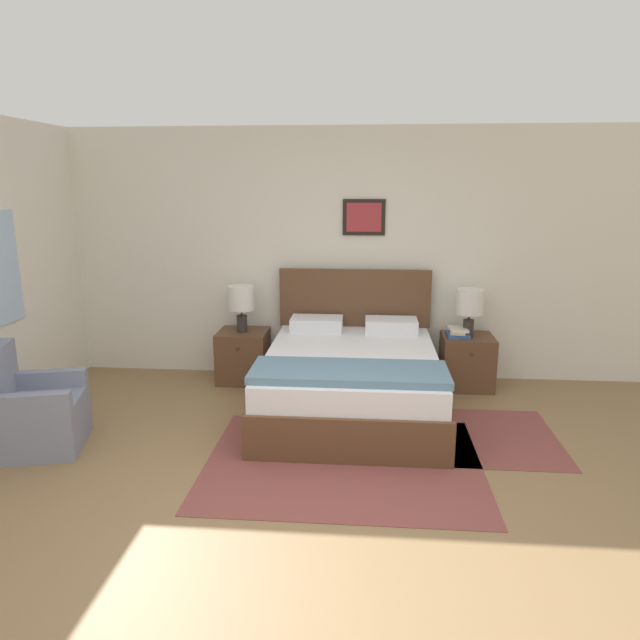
{
  "coord_description": "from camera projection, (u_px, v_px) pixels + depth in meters",
  "views": [
    {
      "loc": [
        0.38,
        -2.9,
        2.04
      ],
      "look_at": [
        0.0,
        1.67,
        0.93
      ],
      "focal_mm": 32.0,
      "sensor_mm": 36.0,
      "label": 1
    }
  ],
  "objects": [
    {
      "name": "bed",
      "position": [
        351.0,
        379.0,
        5.15
      ],
      "size": [
        1.57,
        2.02,
        1.17
      ],
      "color": "brown",
      "rests_on": "ground_plane"
    },
    {
      "name": "book_novel_upper",
      "position": [
        458.0,
        329.0,
        5.68
      ],
      "size": [
        0.19,
        0.24,
        0.03
      ],
      "rotation": [
        0.0,
        0.0,
        0.08
      ],
      "color": "silver",
      "rests_on": "book_hardcover_middle"
    },
    {
      "name": "ground_plane",
      "position": [
        296.0,
        542.0,
        3.32
      ],
      "size": [
        16.0,
        16.0,
        0.0
      ],
      "primitive_type": "plane",
      "color": "olive"
    },
    {
      "name": "nightstand_near_window",
      "position": [
        244.0,
        356.0,
        5.99
      ],
      "size": [
        0.51,
        0.5,
        0.54
      ],
      "color": "brown",
      "rests_on": "ground_plane"
    },
    {
      "name": "nightstand_by_door",
      "position": [
        467.0,
        361.0,
        5.8
      ],
      "size": [
        0.51,
        0.5,
        0.54
      ],
      "color": "brown",
      "rests_on": "ground_plane"
    },
    {
      "name": "book_hardcover_middle",
      "position": [
        458.0,
        332.0,
        5.69
      ],
      "size": [
        0.18,
        0.25,
        0.02
      ],
      "rotation": [
        0.0,
        0.0,
        -0.15
      ],
      "color": "beige",
      "rests_on": "book_thick_bottom"
    },
    {
      "name": "wall_back",
      "position": [
        331.0,
        255.0,
        5.98
      ],
      "size": [
        7.88,
        0.09,
        2.6
      ],
      "color": "silver",
      "rests_on": "ground_plane"
    },
    {
      "name": "table_lamp_by_door",
      "position": [
        470.0,
        304.0,
        5.65
      ],
      "size": [
        0.27,
        0.27,
        0.48
      ],
      "color": "#2D2823",
      "rests_on": "nightstand_by_door"
    },
    {
      "name": "book_thick_bottom",
      "position": [
        458.0,
        335.0,
        5.7
      ],
      "size": [
        0.22,
        0.21,
        0.04
      ],
      "rotation": [
        0.0,
        0.0,
        0.04
      ],
      "color": "#335693",
      "rests_on": "nightstand_by_door"
    },
    {
      "name": "table_lamp_near_window",
      "position": [
        241.0,
        300.0,
        5.83
      ],
      "size": [
        0.27,
        0.27,
        0.48
      ],
      "color": "#2D2823",
      "rests_on": "nightstand_near_window"
    },
    {
      "name": "armchair",
      "position": [
        32.0,
        414.0,
        4.45
      ],
      "size": [
        0.8,
        0.79,
        0.82
      ],
      "rotation": [
        0.0,
        0.0,
        -1.31
      ],
      "color": "gray",
      "rests_on": "ground_plane"
    },
    {
      "name": "area_rug_main",
      "position": [
        343.0,
        462.0,
        4.27
      ],
      "size": [
        2.05,
        1.6,
        0.01
      ],
      "color": "brown",
      "rests_on": "ground_plane"
    },
    {
      "name": "area_rug_bedside",
      "position": [
        500.0,
        437.0,
        4.69
      ],
      "size": [
        0.92,
        1.15,
        0.01
      ],
      "color": "brown",
      "rests_on": "ground_plane"
    }
  ]
}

